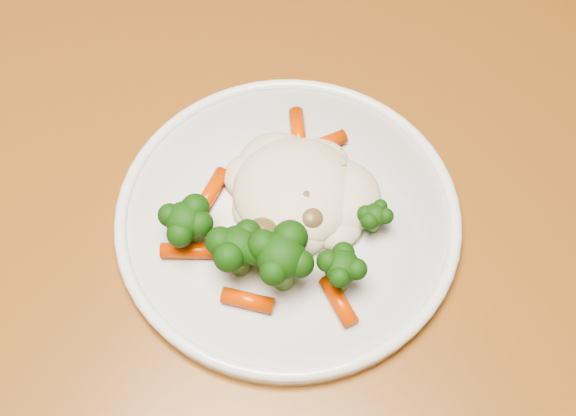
# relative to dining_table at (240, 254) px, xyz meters

# --- Properties ---
(dining_table) EXTENTS (1.42, 1.15, 0.75)m
(dining_table) POSITION_rel_dining_table_xyz_m (0.00, 0.00, 0.00)
(dining_table) COLOR #925621
(dining_table) RESTS_ON ground
(plate) EXTENTS (0.27, 0.27, 0.01)m
(plate) POSITION_rel_dining_table_xyz_m (0.05, 0.00, 0.10)
(plate) COLOR white
(plate) RESTS_ON dining_table
(meal) EXTENTS (0.16, 0.18, 0.05)m
(meal) POSITION_rel_dining_table_xyz_m (0.05, -0.01, 0.13)
(meal) COLOR beige
(meal) RESTS_ON plate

